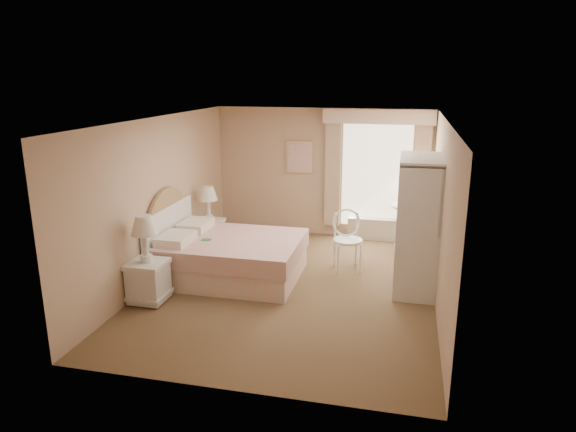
% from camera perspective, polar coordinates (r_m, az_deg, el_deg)
% --- Properties ---
extents(room, '(4.21, 5.51, 2.51)m').
position_cam_1_polar(room, '(7.47, 0.40, 1.06)').
color(room, brown).
rests_on(room, ground).
extents(window, '(2.05, 0.22, 2.51)m').
position_cam_1_polar(window, '(9.89, 9.78, 4.92)').
color(window, white).
rests_on(window, room).
extents(framed_art, '(0.52, 0.04, 0.62)m').
position_cam_1_polar(framed_art, '(10.10, 1.29, 6.57)').
color(framed_art, '#D6AB83').
rests_on(framed_art, room).
extents(bed, '(2.16, 1.70, 1.50)m').
position_cam_1_polar(bed, '(8.17, -7.07, -4.31)').
color(bed, '#E4AA94').
rests_on(bed, room).
extents(nightstand_near, '(0.51, 0.51, 1.24)m').
position_cam_1_polar(nightstand_near, '(7.45, -15.34, -5.84)').
color(nightstand_near, silver).
rests_on(nightstand_near, room).
extents(nightstand_far, '(0.48, 0.48, 1.16)m').
position_cam_1_polar(nightstand_far, '(9.46, -8.73, -1.13)').
color(nightstand_far, silver).
rests_on(nightstand_far, room).
extents(round_table, '(0.77, 0.77, 0.81)m').
position_cam_1_polar(round_table, '(9.71, 13.56, -0.31)').
color(round_table, white).
rests_on(round_table, room).
extents(cafe_chair, '(0.60, 0.60, 0.99)m').
position_cam_1_polar(cafe_chair, '(8.45, 6.59, -2.10)').
color(cafe_chair, white).
rests_on(cafe_chair, room).
extents(armoire, '(0.60, 1.19, 1.99)m').
position_cam_1_polar(armoire, '(7.79, 14.17, -2.09)').
color(armoire, silver).
rests_on(armoire, room).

